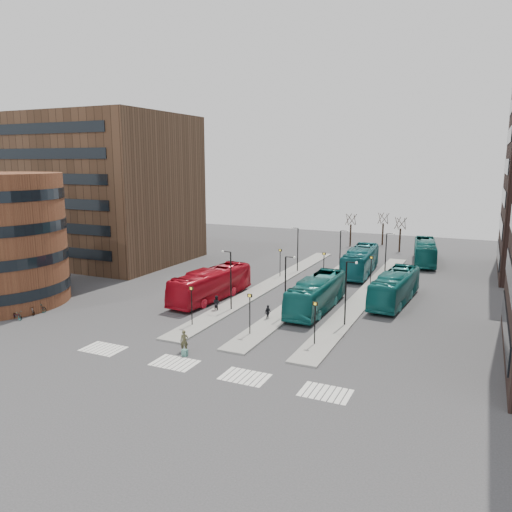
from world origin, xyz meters
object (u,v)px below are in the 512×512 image
at_px(teal_bus_c, 395,287).
at_px(bicycle_mid, 31,311).
at_px(commuter_b, 268,313).
at_px(red_bus, 211,284).
at_px(bicycle_near, 16,315).
at_px(teal_bus_b, 360,261).
at_px(traveller, 184,341).
at_px(teal_bus_d, 425,252).
at_px(commuter_a, 216,303).
at_px(bicycle_far, 38,308).
at_px(teal_bus_a, 317,294).
at_px(commuter_c, 286,315).
at_px(suitcase, 185,353).

height_order(teal_bus_c, bicycle_mid, teal_bus_c).
bearing_deg(commuter_b, red_bus, 78.36).
relative_size(bicycle_near, bicycle_mid, 1.08).
distance_m(red_bus, teal_bus_b, 23.05).
xyz_separation_m(teal_bus_c, traveller, (-13.06, -21.71, -0.82)).
height_order(teal_bus_d, bicycle_near, teal_bus_d).
bearing_deg(commuter_a, teal_bus_d, -102.55).
height_order(bicycle_near, bicycle_far, bicycle_far).
bearing_deg(bicycle_mid, bicycle_far, 12.86).
height_order(red_bus, teal_bus_a, red_bus).
distance_m(teal_bus_b, bicycle_mid, 41.28).
relative_size(teal_bus_a, commuter_c, 8.49).
bearing_deg(commuter_c, commuter_b, -54.88).
height_order(teal_bus_d, commuter_c, teal_bus_d).
bearing_deg(bicycle_far, teal_bus_c, -79.69).
relative_size(bicycle_near, bicycle_far, 0.89).
height_order(commuter_c, bicycle_near, commuter_c).
bearing_deg(teal_bus_c, commuter_a, -142.21).
xyz_separation_m(teal_bus_d, commuter_c, (-8.76, -35.02, -1.03)).
xyz_separation_m(red_bus, commuter_c, (10.58, -4.06, -1.01)).
distance_m(teal_bus_a, teal_bus_c, 9.24).
distance_m(teal_bus_d, commuter_a, 38.37).
bearing_deg(bicycle_mid, suitcase, -84.76).
bearing_deg(bicycle_far, red_bus, -69.34).
distance_m(commuter_a, bicycle_far, 18.25).
bearing_deg(teal_bus_c, teal_bus_a, -134.45).
relative_size(suitcase, traveller, 0.30).
xyz_separation_m(suitcase, commuter_c, (4.28, 11.20, 0.46)).
bearing_deg(bicycle_far, teal_bus_d, -57.67).
height_order(commuter_b, bicycle_far, commuter_b).
xyz_separation_m(teal_bus_c, teal_bus_d, (0.52, 23.72, 0.05)).
bearing_deg(bicycle_near, teal_bus_a, -55.56).
xyz_separation_m(traveller, commuter_b, (2.90, 10.36, -0.15)).
distance_m(suitcase, bicycle_mid, 20.14).
bearing_deg(red_bus, bicycle_far, -134.00).
relative_size(red_bus, bicycle_far, 6.88).
height_order(bicycle_mid, bicycle_far, bicycle_far).
relative_size(suitcase, commuter_b, 0.36).
xyz_separation_m(commuter_b, bicycle_near, (-22.33, -10.18, -0.33)).
height_order(teal_bus_d, traveller, teal_bus_d).
bearing_deg(teal_bus_a, traveller, -111.43).
bearing_deg(teal_bus_b, commuter_c, -97.00).
relative_size(teal_bus_d, traveller, 7.05).
relative_size(commuter_b, commuter_c, 1.03).
relative_size(teal_bus_b, commuter_b, 8.74).
bearing_deg(commuter_c, red_bus, -77.34).
distance_m(commuter_a, commuter_b, 6.01).
xyz_separation_m(suitcase, bicycle_far, (-19.96, 3.55, 0.21)).
height_order(suitcase, teal_bus_d, teal_bus_d).
bearing_deg(teal_bus_a, commuter_c, -104.44).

